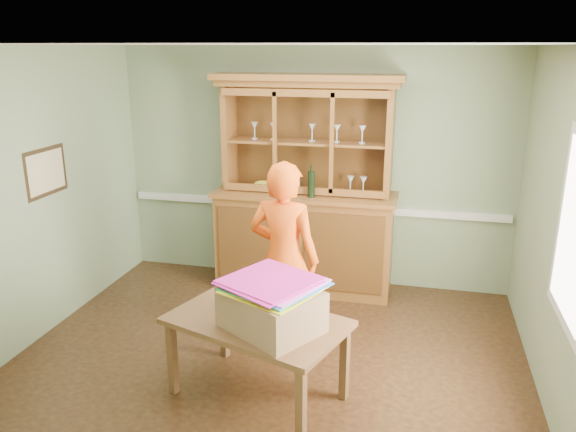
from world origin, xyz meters
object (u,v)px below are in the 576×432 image
(china_hutch, at_px, (305,217))
(cardboard_box, at_px, (271,310))
(dining_table, at_px, (257,329))
(person, at_px, (284,259))

(china_hutch, relative_size, cardboard_box, 3.62)
(dining_table, distance_m, cardboard_box, 0.30)
(dining_table, xyz_separation_m, cardboard_box, (0.15, -0.11, 0.23))
(china_hutch, distance_m, dining_table, 2.21)
(person, bearing_deg, cardboard_box, 105.59)
(person, bearing_deg, china_hutch, -77.98)
(china_hutch, bearing_deg, person, -85.66)
(cardboard_box, bearing_deg, person, 97.92)
(china_hutch, distance_m, person, 1.43)
(china_hutch, bearing_deg, dining_table, -87.83)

